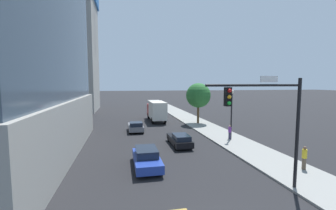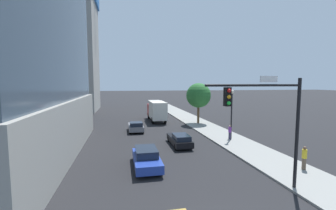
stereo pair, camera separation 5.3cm
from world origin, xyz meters
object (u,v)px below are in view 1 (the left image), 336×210
Objects in this scene: car_gray at (136,127)px; pedestrian_purple_shirt at (230,132)px; car_black at (180,140)px; traffic_light_pole at (270,112)px; car_blue at (147,158)px; construction_building at (66,44)px; street_tree at (198,96)px; street_lamp at (232,107)px; box_truck at (157,110)px; pedestrian_yellow_shirt at (304,158)px.

pedestrian_purple_shirt reaches higher than car_gray.
traffic_light_pole is at bearing -77.24° from car_black.
car_blue reaches higher than car_gray.
construction_building is at bearing 114.31° from traffic_light_pole.
street_lamp is at bearing -89.05° from street_tree.
car_black is 1.00× the size of car_blue.
street_lamp is at bearing 31.78° from car_blue.
box_truck reaches higher than pedestrian_yellow_shirt.
car_gray is at bearing 124.48° from pedestrian_yellow_shirt.
traffic_light_pole is 9.51m from car_blue.
car_blue is at bearing -148.22° from street_lamp.
construction_building reaches higher than pedestrian_purple_shirt.
pedestrian_purple_shirt is at bearing -33.99° from car_gray.
car_black is (4.07, -7.89, -0.05)m from car_gray.
pedestrian_purple_shirt is at bearing 96.57° from pedestrian_yellow_shirt.
traffic_light_pole is at bearing -65.69° from construction_building.
traffic_light_pole is 3.90× the size of pedestrian_yellow_shirt.
street_lamp is (24.57, -33.97, -11.85)m from construction_building.
car_blue is at bearing 139.73° from traffic_light_pole.
car_black is (-6.12, -11.82, -3.93)m from street_tree.
box_truck is at bearing 113.04° from street_lamp.
street_tree reaches higher than box_truck.
car_gray is 2.41× the size of pedestrian_yellow_shirt.
street_tree is 1.34× the size of car_black.
traffic_light_pole is 1.62× the size of car_gray.
box_truck is (18.27, -19.16, -13.78)m from construction_building.
car_blue is at bearing -126.86° from car_black.
box_truck is (-6.30, 14.81, -1.93)m from street_lamp.
construction_building is at bearing 125.72° from pedestrian_purple_shirt.
construction_building is 6.30× the size of street_lamp.
traffic_light_pole reaches higher than car_blue.
street_lamp reaches higher than box_truck.
street_lamp is 1.18× the size of car_blue.
box_truck is 25.48m from pedestrian_yellow_shirt.
pedestrian_yellow_shirt is 9.67m from pedestrian_purple_shirt.
car_blue is (-10.37, -6.42, -3.12)m from street_lamp.
box_truck reaches higher than pedestrian_purple_shirt.
traffic_light_pole reaches higher than car_gray.
construction_building is 44.35m from pedestrian_purple_shirt.
street_tree is 1.53× the size of car_gray.
construction_building is 43.56m from street_lamp.
street_lamp is at bearing -54.13° from construction_building.
car_gray is 13.32m from car_blue.
street_tree is at bearing 80.94° from traffic_light_pole.
street_tree reaches higher than pedestrian_yellow_shirt.
pedestrian_purple_shirt is (10.22, -6.89, 0.27)m from car_gray.
street_tree is at bearing 62.62° from car_black.
pedestrian_yellow_shirt reaches higher than car_blue.
car_black is at bearing 130.17° from pedestrian_yellow_shirt.
box_truck is at bearing -46.37° from construction_building.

